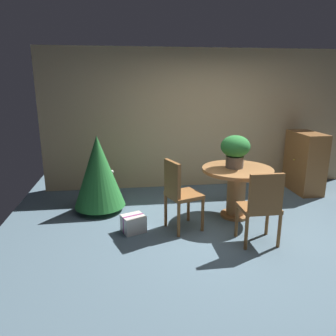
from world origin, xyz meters
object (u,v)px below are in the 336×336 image
object	(u,v)px
wooden_chair_left_near	(179,191)
wooden_cabinet	(305,162)
round_dining_table	(237,183)
flower_vase	(235,149)
gift_box_cream	(133,224)
holiday_tree	(98,171)
wooden_chair_near	(262,204)

from	to	relation	value
wooden_chair_left_near	wooden_cabinet	size ratio (longest dim) A/B	0.90
round_dining_table	flower_vase	distance (m)	0.53
gift_box_cream	round_dining_table	bearing A→B (deg)	11.55
round_dining_table	holiday_tree	size ratio (longest dim) A/B	0.86
wooden_cabinet	flower_vase	bearing A→B (deg)	-151.24
flower_vase	wooden_cabinet	bearing A→B (deg)	28.76
flower_vase	wooden_chair_near	xyz separation A→B (m)	(0.04, -0.94, -0.51)
round_dining_table	holiday_tree	world-z (taller)	holiday_tree
wooden_chair_near	gift_box_cream	world-z (taller)	wooden_chair_near
wooden_chair_left_near	holiday_tree	bearing A→B (deg)	143.02
round_dining_table	wooden_chair_near	xyz separation A→B (m)	(0.00, -0.90, 0.02)
gift_box_cream	wooden_cabinet	world-z (taller)	wooden_cabinet
wooden_chair_left_near	gift_box_cream	world-z (taller)	wooden_chair_left_near
wooden_chair_near	holiday_tree	bearing A→B (deg)	145.68
wooden_chair_left_near	holiday_tree	size ratio (longest dim) A/B	0.82
flower_vase	gift_box_cream	bearing A→B (deg)	-166.66
wooden_chair_near	wooden_cabinet	size ratio (longest dim) A/B	0.87
flower_vase	gift_box_cream	xyz separation A→B (m)	(-1.53, -0.36, -0.93)
round_dining_table	wooden_chair_left_near	bearing A→B (deg)	-160.00
gift_box_cream	wooden_cabinet	xyz separation A→B (m)	(3.22, 1.29, 0.44)
holiday_tree	wooden_cabinet	world-z (taller)	holiday_tree
wooden_chair_left_near	round_dining_table	bearing A→B (deg)	20.00
wooden_chair_left_near	wooden_chair_near	bearing A→B (deg)	-30.85
wooden_chair_near	wooden_chair_left_near	distance (m)	1.09
wooden_chair_near	wooden_chair_left_near	world-z (taller)	wooden_chair_left_near
holiday_tree	flower_vase	bearing A→B (deg)	-13.05
wooden_chair_near	gift_box_cream	xyz separation A→B (m)	(-1.57, 0.58, -0.43)
wooden_chair_near	gift_box_cream	bearing A→B (deg)	159.73
wooden_cabinet	round_dining_table	bearing A→B (deg)	-149.59
wooden_chair_near	wooden_chair_left_near	xyz separation A→B (m)	(-0.94, 0.56, 0.02)
flower_vase	wooden_chair_left_near	size ratio (longest dim) A/B	0.49
flower_vase	gift_box_cream	size ratio (longest dim) A/B	1.32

